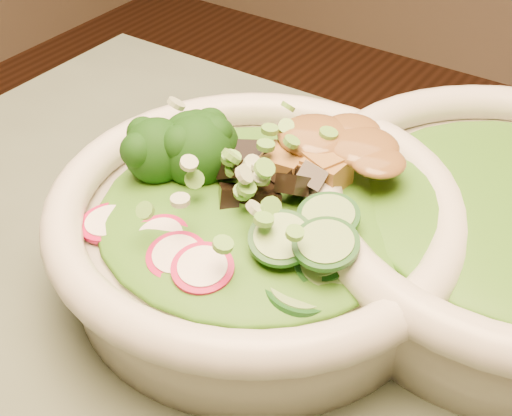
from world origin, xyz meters
The scene contains 9 objects.
salad_bowl centered at (-0.23, 0.15, 0.79)m, with size 0.28×0.28×0.08m.
lettuce_bed centered at (-0.23, 0.15, 0.81)m, with size 0.22×0.22×0.03m, color #296B16.
broccoli_florets centered at (-0.30, 0.16, 0.83)m, with size 0.08×0.07×0.05m, color black, non-canonical shape.
radish_slices centered at (-0.25, 0.08, 0.82)m, with size 0.12×0.04×0.02m, color #AE0D3E, non-canonical shape.
cucumber_slices centered at (-0.17, 0.12, 0.83)m, with size 0.07×0.07×0.04m, color #74A65C, non-canonical shape.
mushroom_heap centered at (-0.23, 0.16, 0.83)m, with size 0.07×0.07×0.04m, color black, non-canonical shape.
tofu_cubes centered at (-0.21, 0.21, 0.83)m, with size 0.09×0.06×0.04m, color brown, non-canonical shape.
peanut_sauce centered at (-0.21, 0.21, 0.84)m, with size 0.07×0.06×0.02m, color brown.
scallion_garnish centered at (-0.23, 0.15, 0.84)m, with size 0.20×0.20×0.03m, color #62A63A, non-canonical shape.
Camera 1 is at (-0.02, -0.17, 1.11)m, focal length 50.00 mm.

